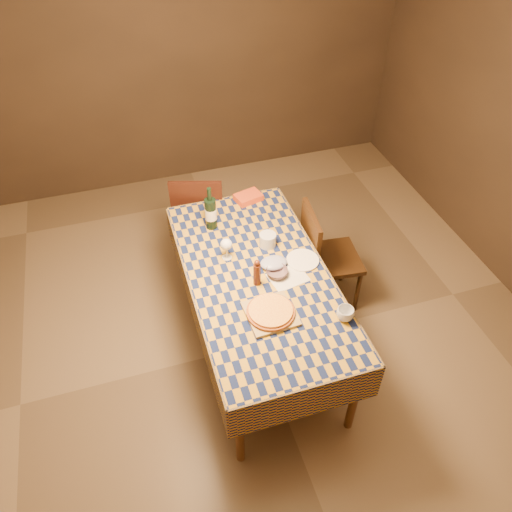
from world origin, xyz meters
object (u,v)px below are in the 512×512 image
(white_plate, at_px, (303,260))
(chair_far, at_px, (200,214))
(bowl, at_px, (277,272))
(cutting_board, at_px, (271,314))
(chair_right, at_px, (323,253))
(pizza, at_px, (271,311))
(wine_bottle, at_px, (211,213))
(dining_table, at_px, (258,283))

(white_plate, distance_m, chair_far, 1.19)
(bowl, height_order, white_plate, bowl)
(cutting_board, relative_size, chair_right, 0.32)
(cutting_board, bearing_deg, chair_far, 95.92)
(bowl, bearing_deg, pizza, -115.48)
(pizza, bearing_deg, white_plate, 46.99)
(chair_far, bearing_deg, wine_bottle, -89.62)
(bowl, distance_m, chair_right, 0.67)
(chair_right, bearing_deg, white_plate, -137.32)
(white_plate, height_order, chair_right, chair_right)
(cutting_board, xyz_separation_m, chair_far, (-0.15, 1.44, -0.26))
(pizza, relative_size, white_plate, 1.73)
(pizza, xyz_separation_m, chair_far, (-0.15, 1.44, -0.28))
(chair_far, bearing_deg, white_plate, -63.57)
(chair_far, bearing_deg, pizza, -84.08)
(dining_table, relative_size, pizza, 4.69)
(wine_bottle, bearing_deg, cutting_board, -81.25)
(wine_bottle, bearing_deg, white_plate, -47.02)
(dining_table, bearing_deg, chair_right, 26.02)
(pizza, bearing_deg, chair_right, 45.17)
(cutting_board, height_order, bowl, bowl)
(dining_table, xyz_separation_m, wine_bottle, (-0.18, 0.59, 0.21))
(dining_table, height_order, chair_far, chair_far)
(cutting_board, xyz_separation_m, wine_bottle, (-0.15, 0.95, 0.12))
(bowl, bearing_deg, dining_table, 162.47)
(bowl, distance_m, chair_far, 1.19)
(pizza, bearing_deg, bowl, 64.52)
(dining_table, distance_m, white_plate, 0.35)
(bowl, relative_size, chair_right, 0.16)
(white_plate, bearing_deg, chair_far, 116.43)
(pizza, height_order, white_plate, pizza)
(pizza, relative_size, chair_right, 0.42)
(dining_table, height_order, white_plate, white_plate)
(cutting_board, bearing_deg, pizza, 0.00)
(bowl, height_order, chair_right, chair_right)
(dining_table, relative_size, cutting_board, 6.18)
(wine_bottle, bearing_deg, bowl, -64.62)
(cutting_board, distance_m, wine_bottle, 0.97)
(bowl, distance_m, white_plate, 0.23)
(pizza, xyz_separation_m, wine_bottle, (-0.15, 0.95, 0.10))
(chair_right, bearing_deg, bowl, -145.86)
(white_plate, distance_m, chair_right, 0.47)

